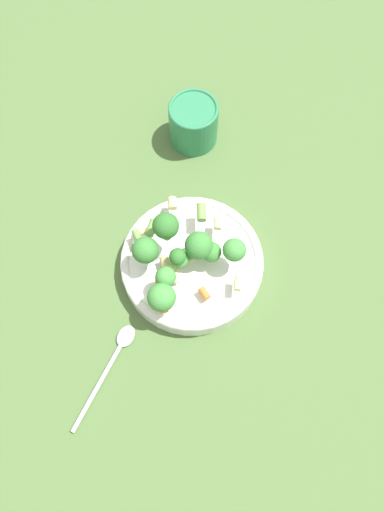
% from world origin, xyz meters
% --- Properties ---
extents(ground_plane, '(3.00, 3.00, 0.00)m').
position_xyz_m(ground_plane, '(0.00, 0.00, 0.00)').
color(ground_plane, '#4C6B38').
extents(bowl, '(0.23, 0.23, 0.04)m').
position_xyz_m(bowl, '(0.00, 0.00, 0.02)').
color(bowl, white).
rests_on(bowl, ground_plane).
extents(pasta_salad, '(0.17, 0.19, 0.09)m').
position_xyz_m(pasta_salad, '(0.02, 0.00, 0.08)').
color(pasta_salad, '#8CB766').
rests_on(pasta_salad, bowl).
extents(cup, '(0.09, 0.09, 0.08)m').
position_xyz_m(cup, '(-0.12, -0.23, 0.04)').
color(cup, '#2D7F51').
rests_on(cup, ground_plane).
extents(spoon, '(0.15, 0.12, 0.01)m').
position_xyz_m(spoon, '(0.18, 0.08, 0.01)').
color(spoon, silver).
rests_on(spoon, ground_plane).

